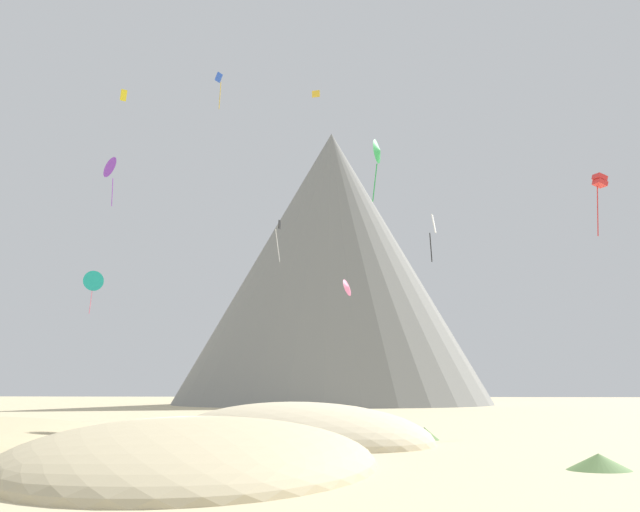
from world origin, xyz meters
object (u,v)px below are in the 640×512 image
object	(u,v)px
kite_white_mid	(433,227)
kite_yellow_high	(124,95)
bush_mid_center	(391,426)
kite_green_mid	(379,152)
kite_teal_mid	(93,281)
bush_far_right	(424,434)
kite_rainbow_low	(348,287)
kite_gold_high	(316,94)
kite_violet_mid	(111,168)
kite_black_mid	(279,232)
kite_red_mid	(600,182)
bush_near_left	(167,450)
bush_far_left	(322,446)
rock_massif	(334,273)
kite_blue_high	(219,83)
bush_low_patch	(599,462)

from	to	relation	value
kite_white_mid	kite_yellow_high	size ratio (longest dim) A/B	3.57
bush_mid_center	kite_green_mid	xyz separation A→B (m)	(-0.63, 1.92, 19.06)
kite_yellow_high	kite_teal_mid	bearing A→B (deg)	106.91
bush_far_right	kite_rainbow_low	size ratio (longest dim) A/B	0.94
kite_gold_high	kite_violet_mid	bearing A→B (deg)	-79.37
bush_mid_center	kite_black_mid	world-z (taller)	kite_black_mid
kite_white_mid	kite_red_mid	bearing A→B (deg)	128.72
kite_black_mid	kite_gold_high	xyz separation A→B (m)	(3.38, 5.68, 17.49)
bush_near_left	kite_red_mid	bearing A→B (deg)	49.91
bush_far_left	kite_yellow_high	bearing A→B (deg)	122.80
rock_massif	kite_green_mid	size ratio (longest dim) A/B	16.38
kite_black_mid	kite_blue_high	distance (m)	17.16
kite_rainbow_low	kite_gold_high	bearing A→B (deg)	35.47
bush_far_left	kite_white_mid	size ratio (longest dim) A/B	0.36
bush_near_left	kite_gold_high	size ratio (longest dim) A/B	2.09
bush_far_left	kite_violet_mid	distance (m)	58.17
bush_far_right	kite_green_mid	xyz separation A→B (m)	(-2.67, 8.88, 19.12)
kite_white_mid	kite_rainbow_low	distance (m)	16.16
bush_far_left	kite_green_mid	world-z (taller)	kite_green_mid
rock_massif	kite_yellow_high	world-z (taller)	rock_massif
kite_white_mid	kite_violet_mid	world-z (taller)	kite_violet_mid
bush_near_left	kite_gold_high	bearing A→B (deg)	90.54
kite_teal_mid	bush_low_patch	bearing A→B (deg)	106.88
bush_low_patch	bush_far_left	bearing A→B (deg)	155.24
bush_near_left	kite_blue_high	bearing A→B (deg)	101.37
bush_mid_center	kite_teal_mid	world-z (taller)	kite_teal_mid
kite_yellow_high	kite_gold_high	bearing A→B (deg)	42.99
kite_red_mid	kite_teal_mid	distance (m)	56.87
bush_far_right	bush_far_left	size ratio (longest dim) A/B	1.25
kite_violet_mid	kite_green_mid	bearing A→B (deg)	179.36
kite_black_mid	rock_massif	bearing A→B (deg)	-132.15
kite_red_mid	kite_yellow_high	size ratio (longest dim) A/B	4.42
bush_low_patch	kite_white_mid	xyz separation A→B (m)	(-4.54, 32.45, 15.07)
kite_red_mid	rock_massif	bearing A→B (deg)	171.05
bush_near_left	kite_yellow_high	xyz separation A→B (m)	(-16.24, 37.97, 29.19)
bush_near_left	kite_rainbow_low	bearing A→B (deg)	84.90
bush_far_right	kite_black_mid	distance (m)	44.97
kite_white_mid	bush_far_right	bearing A→B (deg)	47.54
kite_white_mid	kite_green_mid	xyz separation A→B (m)	(-4.02, -7.39, 4.11)
kite_blue_high	kite_green_mid	distance (m)	34.87
kite_white_mid	kite_gold_high	world-z (taller)	kite_gold_high
bush_far_right	rock_massif	bearing A→B (deg)	98.14
kite_black_mid	kite_yellow_high	world-z (taller)	kite_yellow_high
kite_gold_high	kite_rainbow_low	distance (m)	28.50
kite_black_mid	kite_blue_high	bearing A→B (deg)	-9.85
rock_massif	kite_teal_mid	size ratio (longest dim) A/B	15.43
kite_blue_high	bush_far_left	bearing A→B (deg)	96.14
bush_far_left	kite_violet_mid	xyz separation A→B (m)	(-26.99, 44.86, 25.36)
bush_mid_center	kite_red_mid	bearing A→B (deg)	22.23
kite_white_mid	kite_blue_high	world-z (taller)	kite_blue_high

